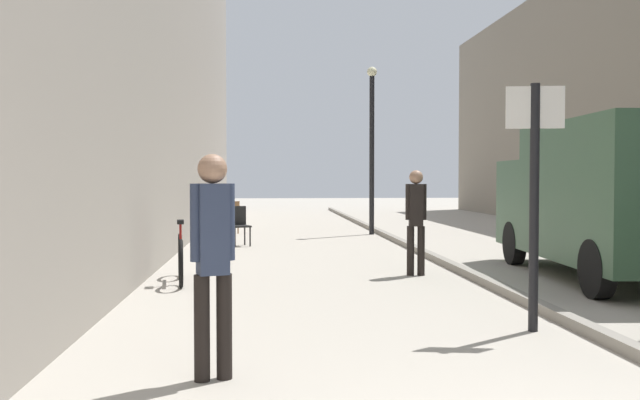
# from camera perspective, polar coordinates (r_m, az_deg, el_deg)

# --- Properties ---
(ground_plane) EXTENTS (80.00, 80.00, 0.00)m
(ground_plane) POSITION_cam_1_polar(r_m,az_deg,el_deg) (14.75, 2.16, -4.44)
(ground_plane) COLOR #A8A093
(building_facade_left) EXTENTS (3.56, 40.00, 10.44)m
(building_facade_left) POSITION_cam_1_polar(r_m,az_deg,el_deg) (15.43, -18.84, 15.26)
(building_facade_left) COLOR gray
(building_facade_left) RESTS_ON ground_plane
(kerb_strip) EXTENTS (0.16, 40.00, 0.12)m
(kerb_strip) POSITION_cam_1_polar(r_m,az_deg,el_deg) (15.01, 8.17, -4.12)
(kerb_strip) COLOR gray
(kerb_strip) RESTS_ON ground_plane
(pedestrian_main_foreground) EXTENTS (0.35, 0.26, 1.80)m
(pedestrian_main_foreground) POSITION_cam_1_polar(r_m,az_deg,el_deg) (5.54, -8.87, -4.11)
(pedestrian_main_foreground) COLOR black
(pedestrian_main_foreground) RESTS_ON ground_plane
(pedestrian_mid_block) EXTENTS (0.34, 0.23, 1.74)m
(pedestrian_mid_block) POSITION_cam_1_polar(r_m,az_deg,el_deg) (11.45, 7.95, -1.22)
(pedestrian_mid_block) COLOR black
(pedestrian_mid_block) RESTS_ON ground_plane
(delivery_van) EXTENTS (2.41, 5.36, 2.47)m
(delivery_van) POSITION_cam_1_polar(r_m,az_deg,el_deg) (11.86, 22.84, 0.29)
(delivery_van) COLOR #335138
(delivery_van) RESTS_ON ground_plane
(street_sign_post) EXTENTS (0.60, 0.13, 2.60)m
(street_sign_post) POSITION_cam_1_polar(r_m,az_deg,el_deg) (7.54, 17.33, 1.23)
(street_sign_post) COLOR black
(street_sign_post) RESTS_ON ground_plane
(lamp_post) EXTENTS (0.28, 0.28, 4.76)m
(lamp_post) POSITION_cam_1_polar(r_m,az_deg,el_deg) (19.67, 4.32, 5.07)
(lamp_post) COLOR black
(lamp_post) RESTS_ON ground_plane
(bicycle_leaning) EXTENTS (0.29, 1.76, 0.98)m
(bicycle_leaning) POSITION_cam_1_polar(r_m,az_deg,el_deg) (10.83, -11.47, -4.73)
(bicycle_leaning) COLOR black
(bicycle_leaning) RESTS_ON ground_plane
(cafe_chair_near_window) EXTENTS (0.62, 0.62, 0.94)m
(cafe_chair_near_window) POSITION_cam_1_polar(r_m,az_deg,el_deg) (20.00, -7.39, -1.23)
(cafe_chair_near_window) COLOR brown
(cafe_chair_near_window) RESTS_ON ground_plane
(cafe_chair_by_doorway) EXTENTS (0.57, 0.57, 0.94)m
(cafe_chair_by_doorway) POSITION_cam_1_polar(r_m,az_deg,el_deg) (16.46, -6.75, -1.89)
(cafe_chair_by_doorway) COLOR black
(cafe_chair_by_doorway) RESTS_ON ground_plane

